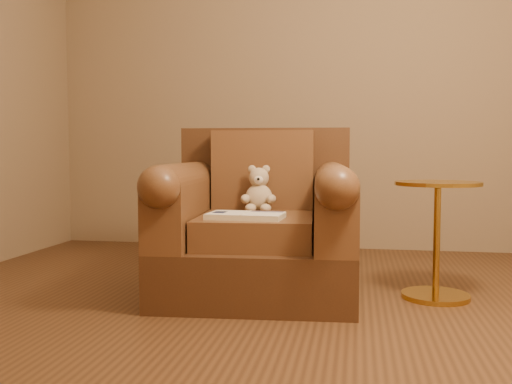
# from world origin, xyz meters

# --- Properties ---
(floor) EXTENTS (4.00, 4.00, 0.00)m
(floor) POSITION_xyz_m (0.00, 0.00, 0.00)
(floor) COLOR #56361D
(floor) RESTS_ON ground
(armchair) EXTENTS (1.07, 1.02, 0.91)m
(armchair) POSITION_xyz_m (-0.09, 0.48, 0.35)
(armchair) COLOR #482B18
(armchair) RESTS_ON floor
(teddy_bear) EXTENTS (0.19, 0.22, 0.26)m
(teddy_bear) POSITION_xyz_m (-0.10, 0.57, 0.53)
(teddy_bear) COLOR tan
(teddy_bear) RESTS_ON armchair
(guidebook) EXTENTS (0.38, 0.24, 0.03)m
(guidebook) POSITION_xyz_m (-0.11, 0.22, 0.45)
(guidebook) COLOR beige
(guidebook) RESTS_ON armchair
(side_table) EXTENTS (0.44, 0.44, 0.61)m
(side_table) POSITION_xyz_m (0.85, 0.51, 0.33)
(side_table) COLOR gold
(side_table) RESTS_ON floor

